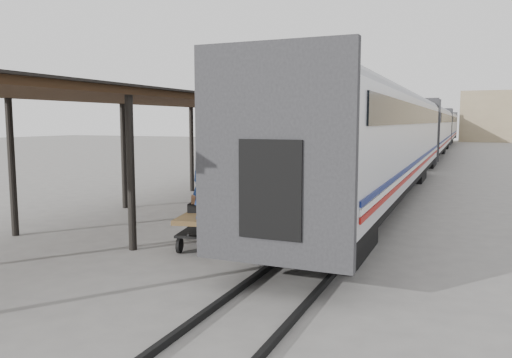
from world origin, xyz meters
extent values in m
plane|color=slate|center=(0.00, 0.00, 0.00)|extent=(160.00, 160.00, 0.00)
cube|color=silver|center=(3.20, 8.00, 2.60)|extent=(3.00, 24.00, 2.90)
cube|color=#28282B|center=(3.20, -3.90, 2.60)|extent=(3.04, 0.22, 3.50)
cube|color=black|center=(1.68, 8.00, 3.50)|extent=(0.04, 22.08, 0.65)
cube|color=black|center=(3.20, 8.00, 0.90)|extent=(2.55, 23.04, 0.50)
cube|color=silver|center=(3.20, 34.00, 2.60)|extent=(3.00, 24.00, 2.90)
cube|color=#28282B|center=(3.20, 22.10, 2.60)|extent=(3.04, 0.22, 3.50)
cube|color=black|center=(1.68, 34.00, 3.50)|extent=(0.04, 22.08, 0.65)
cube|color=black|center=(3.20, 34.00, 0.90)|extent=(2.55, 23.04, 0.50)
cube|color=silver|center=(3.20, 60.00, 2.60)|extent=(3.00, 24.00, 2.90)
cube|color=#28282B|center=(3.20, 48.10, 2.60)|extent=(3.04, 0.22, 3.50)
cube|color=black|center=(1.68, 60.00, 3.50)|extent=(0.04, 22.08, 0.65)
cube|color=black|center=(3.20, 60.00, 0.90)|extent=(2.55, 23.04, 0.50)
cube|color=black|center=(1.95, -0.50, 2.15)|extent=(0.50, 1.70, 2.00)
imported|color=silver|center=(1.95, -0.50, 2.01)|extent=(0.72, 0.89, 1.72)
cube|color=brown|center=(1.55, -0.65, 1.40)|extent=(0.57, 0.25, 0.42)
cube|color=#422B19|center=(-3.40, 24.00, 4.00)|extent=(4.60, 64.00, 0.18)
cube|color=black|center=(-3.40, 24.00, 4.12)|extent=(4.90, 64.30, 0.06)
cylinder|color=black|center=(-5.45, 24.00, 2.00)|extent=(0.20, 0.20, 4.00)
cylinder|color=black|center=(-5.45, 55.00, 2.00)|extent=(0.20, 0.20, 4.00)
cylinder|color=black|center=(-1.35, 24.00, 2.00)|extent=(0.20, 0.20, 4.00)
cylinder|color=black|center=(-1.35, 55.00, 2.00)|extent=(0.20, 0.20, 4.00)
cube|color=black|center=(2.48, 34.00, 0.06)|extent=(0.10, 150.00, 0.12)
cube|color=black|center=(3.92, 34.00, 0.06)|extent=(0.10, 150.00, 0.12)
cube|color=tan|center=(-10.00, 82.00, 3.00)|extent=(12.00, 8.00, 6.00)
cube|color=brown|center=(0.21, -0.78, 0.80)|extent=(1.74, 2.61, 0.12)
cube|color=black|center=(0.21, -0.78, 0.45)|extent=(1.62, 2.49, 0.06)
cylinder|color=black|center=(-0.08, -1.82, 0.20)|extent=(0.16, 0.41, 0.40)
cylinder|color=black|center=(0.90, -1.60, 0.20)|extent=(0.16, 0.41, 0.40)
cylinder|color=black|center=(-0.49, 0.04, 0.20)|extent=(0.16, 0.41, 0.40)
cylinder|color=black|center=(0.49, 0.25, 0.20)|extent=(0.16, 0.41, 0.40)
cube|color=#353537|center=(-0.20, -0.29, 0.96)|extent=(0.70, 0.62, 0.20)
cube|color=brown|center=(0.38, -0.04, 0.95)|extent=(0.50, 0.35, 0.18)
cube|color=black|center=(-0.09, -0.76, 0.98)|extent=(0.66, 0.55, 0.23)
cube|color=#3F4429|center=(0.47, -0.63, 0.95)|extent=(0.50, 0.37, 0.17)
cube|color=#4B311E|center=(-0.11, -0.38, 1.19)|extent=(0.65, 0.52, 0.21)
cube|color=brown|center=(-0.06, -0.74, 1.20)|extent=(0.62, 0.57, 0.20)
cube|color=#353537|center=(-0.10, -0.37, 1.35)|extent=(0.48, 0.43, 0.14)
cube|color=black|center=(0.38, -0.64, 1.11)|extent=(0.43, 0.33, 0.15)
cube|color=#9C260E|center=(-2.56, 21.33, 0.56)|extent=(1.44, 1.76, 0.91)
cube|color=#9C260E|center=(-2.39, 21.70, 1.17)|extent=(1.03, 0.90, 0.35)
cylinder|color=black|center=(-3.15, 20.98, 0.18)|extent=(0.26, 0.38, 0.36)
cylinder|color=black|center=(-2.41, 20.66, 0.18)|extent=(0.26, 0.38, 0.36)
cylinder|color=black|center=(-2.71, 22.00, 0.18)|extent=(0.26, 0.38, 0.36)
cylinder|color=black|center=(-1.96, 21.68, 0.18)|extent=(0.26, 0.38, 0.36)
imported|color=navy|center=(0.46, -1.43, 1.83)|extent=(0.75, 0.85, 1.94)
imported|color=black|center=(-2.11, 13.77, 0.76)|extent=(0.96, 0.62, 1.51)
camera|label=1|loc=(6.42, -12.23, 3.27)|focal=35.00mm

